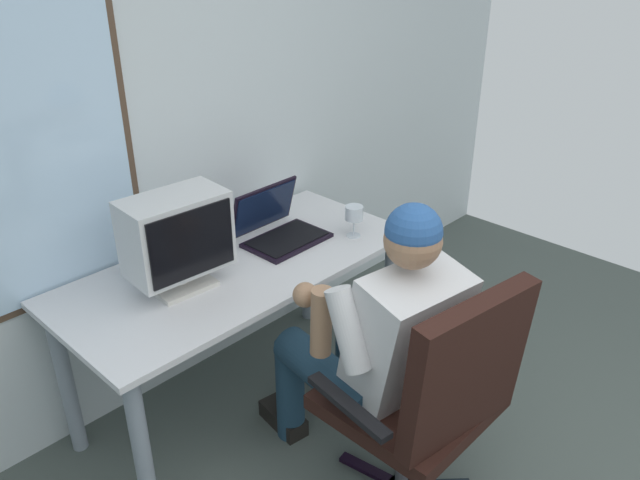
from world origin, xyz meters
The scene contains 7 objects.
wall_rear centered at (-0.03, 2.17, 1.36)m, with size 5.49×0.08×2.73m.
desk centered at (0.25, 1.77, 0.61)m, with size 1.51×0.70×0.72m.
office_chair centered at (0.32, 0.82, 0.56)m, with size 0.67×0.59×0.99m.
person_seated centered at (0.35, 1.11, 0.63)m, with size 0.57×0.86×1.21m.
crt_monitor centered at (-0.02, 1.77, 0.95)m, with size 0.39×0.24×0.38m.
laptop centered at (0.52, 1.82, 0.78)m, with size 0.36×0.31×0.23m.
wine_glass centered at (0.77, 1.59, 0.83)m, with size 0.08×0.08×0.14m.
Camera 1 is at (-1.15, -0.06, 1.99)m, focal length 35.34 mm.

